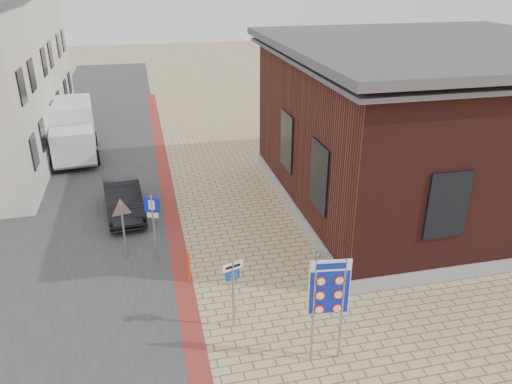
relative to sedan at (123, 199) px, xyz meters
name	(u,v)px	position (x,y,z in m)	size (l,w,h in m)	color
ground	(264,329)	(3.90, -8.39, -0.68)	(120.00, 120.00, 0.00)	tan
road_strip	(95,162)	(-1.60, 6.61, -0.67)	(7.00, 60.00, 0.02)	#38383A
curb_strip	(168,194)	(1.90, 1.61, -0.66)	(0.60, 40.00, 0.02)	maroon
brick_building	(432,122)	(12.89, -1.39, 2.81)	(13.00, 13.00, 6.80)	gray
townhouse_far	(4,58)	(-7.10, 15.61, 3.49)	(7.40, 6.40, 8.30)	silver
bike_rack	(325,268)	(6.55, -6.19, -0.42)	(0.08, 1.80, 0.60)	slate
sedan	(123,199)	(0.00, 0.00, 0.00)	(1.44, 4.12, 1.36)	black
box_truck	(73,130)	(-2.62, 7.87, 0.78)	(2.69, 5.59, 2.83)	slate
border_sign	(329,289)	(5.18, -9.89, 1.51)	(1.03, 0.18, 3.03)	gray
essen_sign	(233,283)	(3.10, -8.09, 0.82)	(0.60, 0.22, 2.28)	gray
parking_sign	(153,216)	(1.12, -3.89, 1.00)	(0.52, 0.25, 2.46)	gray
yield_sign	(122,214)	(0.10, -3.59, 1.05)	(0.79, 0.27, 2.28)	gray
bollard	(189,268)	(2.10, -5.59, -0.12)	(0.10, 0.10, 1.11)	#F0350C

